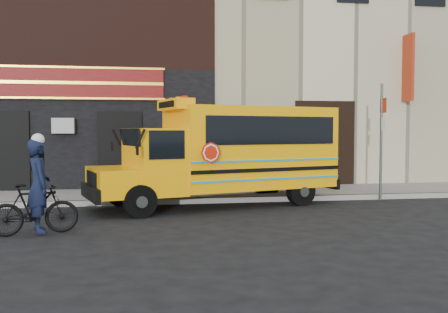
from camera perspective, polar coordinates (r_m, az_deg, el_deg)
ground at (r=12.04m, az=2.69°, el=-7.04°), size 120.00×120.00×0.00m
curb at (r=14.55m, az=0.54°, el=-4.99°), size 40.00×0.20×0.15m
sidewalk at (r=16.01m, az=-0.38°, el=-4.25°), size 40.00×3.00×0.15m
building at (r=22.54m, az=-3.10°, el=13.29°), size 20.00×10.70×12.00m
school_bus at (r=13.95m, az=0.58°, el=0.59°), size 7.22×3.92×2.92m
sign_pole at (r=15.68m, az=17.55°, el=2.19°), size 0.08×0.31×3.50m
bicycle at (r=10.76m, az=-20.87°, el=-5.65°), size 1.79×0.89×1.03m
cyclist at (r=10.72m, az=-20.40°, el=-3.39°), size 0.66×0.80×1.88m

